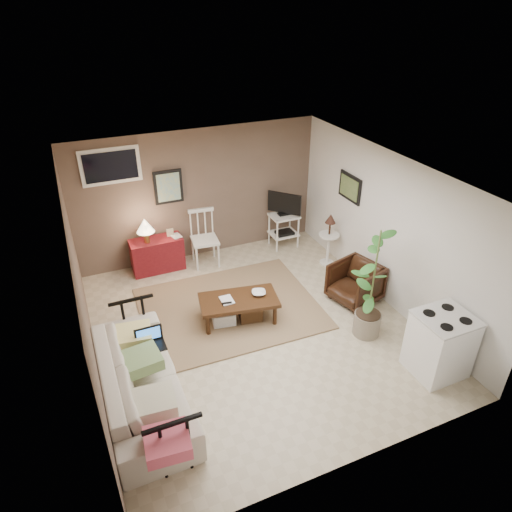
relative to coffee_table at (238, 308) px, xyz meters
name	(u,v)px	position (x,y,z in m)	size (l,w,h in m)	color
floor	(254,328)	(0.15, -0.25, -0.25)	(5.00, 5.00, 0.00)	#C1B293
art_back	(168,187)	(-0.40, 2.22, 1.20)	(0.50, 0.03, 0.60)	black
art_right	(350,187)	(2.37, 0.80, 1.27)	(0.03, 0.60, 0.45)	black
window	(111,166)	(-1.30, 2.22, 1.70)	(0.96, 0.03, 0.60)	silver
rug	(230,308)	(-0.02, 0.35, -0.23)	(2.73, 2.18, 0.03)	#977A58
coffee_table	(238,308)	(0.00, 0.00, 0.00)	(1.25, 0.80, 0.44)	#3B2010
sofa	(140,374)	(-1.65, -1.00, 0.20)	(2.29, 0.67, 0.89)	beige
sofa_pillows	(148,381)	(-1.60, -1.26, 0.30)	(0.44, 2.17, 0.15)	beige
sofa_end_rails	(152,374)	(-1.52, -1.00, 0.14)	(0.61, 2.28, 0.77)	black
laptop	(150,340)	(-1.43, -0.60, 0.33)	(0.35, 0.26, 0.24)	black
red_console	(156,252)	(-0.79, 1.98, 0.12)	(0.92, 0.41, 1.06)	maroon
spindle_chair	(205,240)	(0.08, 1.85, 0.24)	(0.51, 0.51, 1.03)	silver
tv_stand	(284,219)	(1.70, 1.88, 0.34)	(0.52, 0.53, 1.11)	silver
side_table	(329,233)	(2.14, 0.95, 0.38)	(0.38, 0.38, 1.01)	silver
armchair	(355,281)	(1.93, -0.23, 0.11)	(0.70, 0.65, 0.72)	black
potted_plant	(373,281)	(1.62, -1.02, 0.68)	(0.43, 0.43, 1.73)	gray
stove	(440,344)	(2.01, -2.01, 0.20)	(0.68, 0.63, 0.89)	white
bowl	(259,289)	(0.33, -0.02, 0.28)	(0.21, 0.05, 0.21)	#3B2010
book_table	(221,295)	(-0.26, 0.02, 0.29)	(0.18, 0.02, 0.25)	#3B2010
book_console	(171,232)	(-0.49, 1.94, 0.47)	(0.16, 0.02, 0.22)	#3B2010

